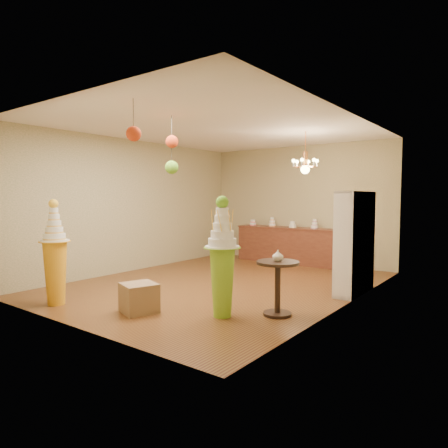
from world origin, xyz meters
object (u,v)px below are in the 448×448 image
Objects in this scene: sideboard at (292,245)px; round_table at (278,280)px; pedestal_green at (222,267)px; pedestal_orange at (55,264)px.

round_table is (1.91, -4.15, 0.03)m from sideboard.
pedestal_green reaches higher than sideboard.
round_table is (3.09, 1.61, -0.14)m from pedestal_orange.
sideboard is at bearing 78.37° from pedestal_orange.
pedestal_green is 0.57× the size of sideboard.
pedestal_orange reaches higher than sideboard.
round_table is at bearing 41.46° from pedestal_green.
pedestal_orange reaches higher than round_table.
pedestal_green reaches higher than round_table.
pedestal_orange is 2.12× the size of round_table.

